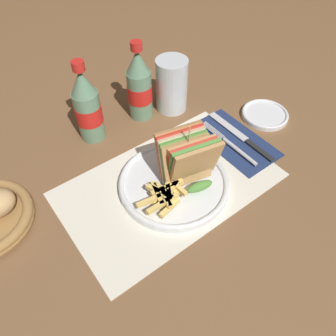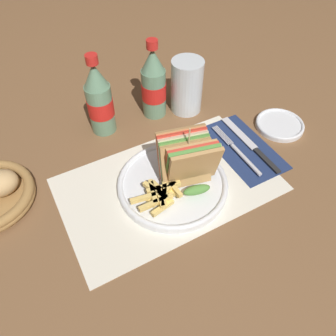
{
  "view_description": "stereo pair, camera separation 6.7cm",
  "coord_description": "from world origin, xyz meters",
  "px_view_note": "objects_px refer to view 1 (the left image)",
  "views": [
    {
      "loc": [
        -0.29,
        -0.32,
        0.54
      ],
      "look_at": [
        -0.01,
        0.04,
        0.04
      ],
      "focal_mm": 35.0,
      "sensor_mm": 36.0,
      "label": 1
    },
    {
      "loc": [
        -0.23,
        -0.36,
        0.54
      ],
      "look_at": [
        -0.01,
        0.04,
        0.04
      ],
      "focal_mm": 35.0,
      "sensor_mm": 36.0,
      "label": 2
    }
  ],
  "objects_px": {
    "club_sandwich": "(188,159)",
    "knife": "(241,136)",
    "coke_bottle_near": "(87,107)",
    "coke_bottle_far": "(139,86)",
    "fork": "(233,146)",
    "glass_near": "(172,85)",
    "side_saucer": "(265,114)",
    "plate_main": "(174,183)"
  },
  "relations": [
    {
      "from": "knife",
      "to": "glass_near",
      "type": "bearing_deg",
      "value": 107.62
    },
    {
      "from": "coke_bottle_far",
      "to": "glass_near",
      "type": "distance_m",
      "value": 0.09
    },
    {
      "from": "coke_bottle_far",
      "to": "side_saucer",
      "type": "bearing_deg",
      "value": -38.82
    },
    {
      "from": "coke_bottle_near",
      "to": "coke_bottle_far",
      "type": "relative_size",
      "value": 1.0
    },
    {
      "from": "coke_bottle_near",
      "to": "fork",
      "type": "bearing_deg",
      "value": -44.91
    },
    {
      "from": "side_saucer",
      "to": "plate_main",
      "type": "bearing_deg",
      "value": -173.02
    },
    {
      "from": "glass_near",
      "to": "side_saucer",
      "type": "distance_m",
      "value": 0.25
    },
    {
      "from": "plate_main",
      "to": "coke_bottle_far",
      "type": "height_order",
      "value": "coke_bottle_far"
    },
    {
      "from": "coke_bottle_far",
      "to": "side_saucer",
      "type": "height_order",
      "value": "coke_bottle_far"
    },
    {
      "from": "club_sandwich",
      "to": "side_saucer",
      "type": "height_order",
      "value": "club_sandwich"
    },
    {
      "from": "side_saucer",
      "to": "glass_near",
      "type": "bearing_deg",
      "value": 133.54
    },
    {
      "from": "knife",
      "to": "coke_bottle_far",
      "type": "xyz_separation_m",
      "value": [
        -0.14,
        0.22,
        0.08
      ]
    },
    {
      "from": "knife",
      "to": "coke_bottle_near",
      "type": "xyz_separation_m",
      "value": [
        -0.28,
        0.22,
        0.08
      ]
    },
    {
      "from": "plate_main",
      "to": "club_sandwich",
      "type": "relative_size",
      "value": 1.69
    },
    {
      "from": "club_sandwich",
      "to": "knife",
      "type": "xyz_separation_m",
      "value": [
        0.19,
        0.03,
        -0.06
      ]
    },
    {
      "from": "plate_main",
      "to": "side_saucer",
      "type": "relative_size",
      "value": 1.95
    },
    {
      "from": "coke_bottle_near",
      "to": "club_sandwich",
      "type": "bearing_deg",
      "value": -70.08
    },
    {
      "from": "glass_near",
      "to": "coke_bottle_far",
      "type": "bearing_deg",
      "value": 163.86
    },
    {
      "from": "plate_main",
      "to": "coke_bottle_near",
      "type": "bearing_deg",
      "value": 103.42
    },
    {
      "from": "club_sandwich",
      "to": "side_saucer",
      "type": "distance_m",
      "value": 0.31
    },
    {
      "from": "club_sandwich",
      "to": "coke_bottle_near",
      "type": "height_order",
      "value": "coke_bottle_near"
    },
    {
      "from": "plate_main",
      "to": "coke_bottle_near",
      "type": "xyz_separation_m",
      "value": [
        -0.06,
        0.24,
        0.08
      ]
    },
    {
      "from": "plate_main",
      "to": "glass_near",
      "type": "height_order",
      "value": "glass_near"
    },
    {
      "from": "fork",
      "to": "plate_main",
      "type": "bearing_deg",
      "value": -177.45
    },
    {
      "from": "fork",
      "to": "glass_near",
      "type": "height_order",
      "value": "glass_near"
    },
    {
      "from": "fork",
      "to": "coke_bottle_near",
      "type": "bearing_deg",
      "value": 135.61
    },
    {
      "from": "coke_bottle_near",
      "to": "coke_bottle_far",
      "type": "xyz_separation_m",
      "value": [
        0.14,
        -0.0,
        0.0
      ]
    },
    {
      "from": "fork",
      "to": "glass_near",
      "type": "bearing_deg",
      "value": 95.59
    },
    {
      "from": "coke_bottle_near",
      "to": "glass_near",
      "type": "relative_size",
      "value": 1.45
    },
    {
      "from": "club_sandwich",
      "to": "glass_near",
      "type": "relative_size",
      "value": 1.0
    },
    {
      "from": "knife",
      "to": "side_saucer",
      "type": "relative_size",
      "value": 1.76
    },
    {
      "from": "glass_near",
      "to": "side_saucer",
      "type": "xyz_separation_m",
      "value": [
        0.17,
        -0.18,
        -0.06
      ]
    },
    {
      "from": "fork",
      "to": "coke_bottle_far",
      "type": "bearing_deg",
      "value": 113.54
    },
    {
      "from": "glass_near",
      "to": "knife",
      "type": "bearing_deg",
      "value": -72.9
    },
    {
      "from": "plate_main",
      "to": "fork",
      "type": "xyz_separation_m",
      "value": [
        0.18,
        0.01,
        -0.0
      ]
    },
    {
      "from": "fork",
      "to": "club_sandwich",
      "type": "bearing_deg",
      "value": -175.28
    },
    {
      "from": "knife",
      "to": "coke_bottle_near",
      "type": "height_order",
      "value": "coke_bottle_near"
    },
    {
      "from": "club_sandwich",
      "to": "side_saucer",
      "type": "xyz_separation_m",
      "value": [
        0.3,
        0.04,
        -0.06
      ]
    },
    {
      "from": "knife",
      "to": "club_sandwich",
      "type": "bearing_deg",
      "value": -171.91
    },
    {
      "from": "plate_main",
      "to": "side_saucer",
      "type": "distance_m",
      "value": 0.33
    },
    {
      "from": "coke_bottle_far",
      "to": "side_saucer",
      "type": "distance_m",
      "value": 0.33
    },
    {
      "from": "fork",
      "to": "glass_near",
      "type": "distance_m",
      "value": 0.22
    }
  ]
}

